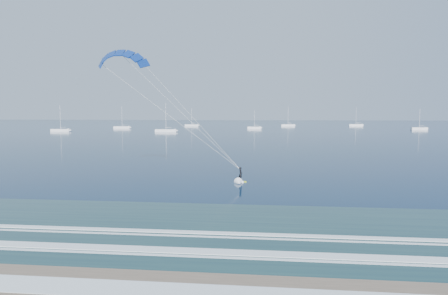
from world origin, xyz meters
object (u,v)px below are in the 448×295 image
sailboat_3 (254,128)px  sailboat_8 (288,125)px  sailboat_2 (192,125)px  sailboat_5 (419,128)px  kitesurfer_rig (183,114)px  sailboat_4 (356,125)px  sailboat_7 (166,130)px  sailboat_0 (61,130)px  sailboat_1 (122,127)px

sailboat_3 → sailboat_8: (20.65, 45.08, 0.02)m
sailboat_2 → sailboat_5: 134.13m
kitesurfer_rig → sailboat_8: kitesurfer_rig is taller
sailboat_4 → sailboat_5: bearing=-70.1°
sailboat_7 → sailboat_8: 103.49m
sailboat_8 → kitesurfer_rig: bearing=-96.2°
sailboat_0 → sailboat_3: bearing=24.6°
sailboat_5 → sailboat_2: bearing=163.3°
sailboat_0 → sailboat_4: (156.12, 95.87, -0.00)m
sailboat_0 → sailboat_1: size_ratio=0.98×
sailboat_3 → sailboat_5: sailboat_5 is taller
sailboat_2 → sailboat_4: bearing=9.2°
sailboat_0 → sailboat_1: sailboat_1 is taller
sailboat_1 → sailboat_7: bearing=-46.0°
sailboat_0 → sailboat_7: sailboat_7 is taller
sailboat_1 → sailboat_2: size_ratio=1.05×
sailboat_1 → sailboat_7: 49.69m
sailboat_0 → sailboat_4: size_ratio=1.01×
sailboat_1 → sailboat_4: bearing=22.4°
sailboat_5 → sailboat_7: size_ratio=0.83×
sailboat_0 → sailboat_3: (90.07, 41.18, -0.01)m
sailboat_0 → sailboat_4: sailboat_0 is taller
sailboat_2 → sailboat_7: size_ratio=0.91×
sailboat_0 → sailboat_4: bearing=31.6°
sailboat_1 → sailboat_5: 160.53m
sailboat_2 → sailboat_7: (2.43, -76.19, 0.01)m
sailboat_5 → sailboat_8: (-65.68, 46.49, 0.02)m
kitesurfer_rig → sailboat_8: 218.80m
sailboat_0 → sailboat_2: (47.93, 78.39, -0.00)m
sailboat_7 → sailboat_5: bearing=16.6°
kitesurfer_rig → sailboat_7: kitesurfer_rig is taller
kitesurfer_rig → sailboat_8: (23.76, 217.36, -8.10)m
sailboat_8 → sailboat_2: bearing=-172.8°
kitesurfer_rig → sailboat_0: (-86.96, 131.09, -8.11)m
sailboat_2 → sailboat_5: sailboat_2 is taller
kitesurfer_rig → sailboat_2: bearing=100.6°
kitesurfer_rig → sailboat_4: 237.40m
sailboat_1 → sailboat_7: (34.49, -35.77, 0.00)m
sailboat_8 → sailboat_7: bearing=-125.7°
kitesurfer_rig → sailboat_3: kitesurfer_rig is taller
sailboat_4 → sailboat_7: bearing=-138.5°
sailboat_1 → sailboat_3: 74.26m
kitesurfer_rig → sailboat_0: size_ratio=1.48×
sailboat_1 → sailboat_7: sailboat_7 is taller
sailboat_2 → sailboat_1: bearing=-128.4°
sailboat_4 → sailboat_7: size_ratio=0.93×
kitesurfer_rig → sailboat_5: bearing=62.4°
sailboat_7 → sailboat_2: bearing=91.8°
sailboat_1 → sailboat_2: sailboat_1 is taller
sailboat_0 → sailboat_5: (176.39, 39.78, -0.01)m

